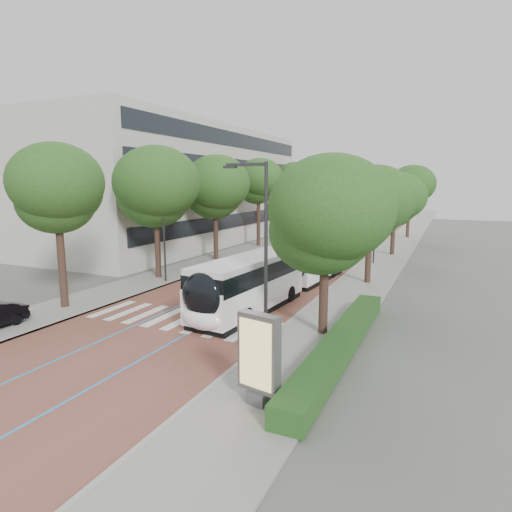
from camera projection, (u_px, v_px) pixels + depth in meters
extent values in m
plane|color=#51544C|center=(169.00, 325.00, 22.37)|extent=(160.00, 160.00, 0.00)
cube|color=brown|center=(345.00, 238.00, 58.23)|extent=(11.00, 140.00, 0.02)
cube|color=gray|center=(293.00, 235.00, 61.30)|extent=(4.00, 140.00, 0.12)
cube|color=gray|center=(402.00, 241.00, 55.14)|extent=(4.00, 140.00, 0.12)
cube|color=gray|center=(305.00, 236.00, 60.52)|extent=(0.20, 140.00, 0.14)
cube|color=gray|center=(387.00, 240.00, 55.92)|extent=(0.20, 140.00, 0.14)
cube|color=silver|center=(112.00, 309.00, 25.23)|extent=(0.55, 3.60, 0.01)
cube|color=silver|center=(129.00, 311.00, 24.72)|extent=(0.55, 3.60, 0.01)
cube|color=silver|center=(146.00, 314.00, 24.21)|extent=(0.55, 3.60, 0.01)
cube|color=silver|center=(164.00, 317.00, 23.69)|extent=(0.55, 3.60, 0.01)
cube|color=silver|center=(183.00, 320.00, 23.18)|extent=(0.55, 3.60, 0.01)
cube|color=silver|center=(203.00, 323.00, 22.67)|extent=(0.55, 3.60, 0.01)
cube|color=silver|center=(224.00, 326.00, 22.15)|extent=(0.55, 3.60, 0.01)
cube|color=silver|center=(245.00, 330.00, 21.64)|extent=(0.55, 3.60, 0.01)
cube|color=silver|center=(268.00, 333.00, 21.13)|extent=(0.55, 3.60, 0.01)
cube|color=#2A80D2|center=(333.00, 237.00, 58.88)|extent=(0.12, 126.00, 0.01)
cube|color=#2A80D2|center=(356.00, 239.00, 57.57)|extent=(0.12, 126.00, 0.01)
cube|color=#A2A196|center=(173.00, 186.00, 54.31)|extent=(18.00, 40.00, 14.00)
cube|color=black|center=(236.00, 220.00, 51.26)|extent=(0.12, 38.00, 1.60)
cube|color=black|center=(236.00, 193.00, 50.73)|extent=(0.12, 38.00, 1.60)
cube|color=black|center=(236.00, 166.00, 50.19)|extent=(0.12, 38.00, 1.60)
cube|color=black|center=(235.00, 140.00, 49.69)|extent=(0.12, 38.00, 1.60)
cube|color=#1B3C15|center=(341.00, 342.00, 18.55)|extent=(1.20, 14.00, 0.80)
cylinder|color=#29292B|center=(266.00, 269.00, 16.20)|extent=(0.14, 0.14, 8.00)
cube|color=#29292B|center=(247.00, 165.00, 15.88)|extent=(1.70, 0.12, 0.12)
cube|color=#29292B|center=(230.00, 167.00, 16.18)|extent=(0.50, 0.20, 0.10)
cylinder|color=#29292B|center=(375.00, 220.00, 38.61)|extent=(0.14, 0.14, 8.00)
cube|color=#29292B|center=(368.00, 176.00, 38.29)|extent=(1.70, 0.12, 0.12)
cube|color=#29292B|center=(360.00, 177.00, 38.59)|extent=(0.50, 0.20, 0.10)
cylinder|color=#29292B|center=(164.00, 228.00, 31.36)|extent=(0.14, 0.14, 8.00)
cylinder|color=black|center=(62.00, 268.00, 25.05)|extent=(0.44, 0.44, 4.84)
ellipsoid|color=#1D4917|center=(56.00, 193.00, 24.31)|extent=(5.20, 5.20, 4.42)
cylinder|color=black|center=(158.00, 248.00, 33.12)|extent=(0.44, 0.44, 4.83)
ellipsoid|color=#1D4917|center=(155.00, 191.00, 32.38)|extent=(6.48, 6.48, 5.51)
cylinder|color=black|center=(216.00, 236.00, 41.19)|extent=(0.44, 0.44, 4.79)
ellipsoid|color=#1D4917|center=(215.00, 190.00, 40.46)|extent=(6.29, 6.29, 5.35)
cylinder|color=black|center=(258.00, 224.00, 50.11)|extent=(0.44, 0.44, 5.24)
ellipsoid|color=#1D4917|center=(258.00, 183.00, 49.32)|extent=(5.32, 5.32, 4.52)
cylinder|color=black|center=(293.00, 217.00, 60.86)|extent=(0.44, 0.44, 5.36)
ellipsoid|color=#1D4917|center=(294.00, 182.00, 60.05)|extent=(5.17, 5.17, 4.40)
cylinder|color=black|center=(322.00, 211.00, 74.31)|extent=(0.44, 0.44, 5.28)
ellipsoid|color=#1D4917|center=(323.00, 183.00, 73.51)|extent=(5.40, 5.40, 4.59)
cylinder|color=black|center=(324.00, 295.00, 20.67)|extent=(0.44, 0.44, 3.98)
ellipsoid|color=#1D4917|center=(326.00, 221.00, 20.07)|extent=(5.90, 5.90, 5.02)
cylinder|color=black|center=(368.00, 257.00, 31.42)|extent=(0.44, 0.44, 4.01)
ellipsoid|color=#1D4917|center=(371.00, 207.00, 30.82)|extent=(5.69, 5.69, 4.84)
cylinder|color=black|center=(393.00, 237.00, 43.98)|extent=(0.44, 0.44, 3.89)
ellipsoid|color=#1D4917|center=(395.00, 202.00, 43.40)|extent=(5.73, 5.73, 4.87)
cylinder|color=black|center=(408.00, 221.00, 58.25)|extent=(0.44, 0.44, 4.75)
ellipsoid|color=#1D4917|center=(410.00, 189.00, 57.53)|extent=(6.01, 6.01, 5.11)
cylinder|color=black|center=(288.00, 267.00, 28.91)|extent=(2.37, 1.09, 2.30)
cube|color=white|center=(250.00, 290.00, 24.59)|extent=(3.26, 9.53, 1.82)
cube|color=black|center=(250.00, 271.00, 24.40)|extent=(3.29, 9.35, 0.97)
cube|color=silver|center=(250.00, 260.00, 24.29)|extent=(3.20, 9.34, 0.31)
cube|color=black|center=(250.00, 309.00, 24.77)|extent=(3.18, 9.16, 0.35)
cube|color=white|center=(312.00, 264.00, 32.71)|extent=(3.13, 7.92, 1.82)
cube|color=black|center=(312.00, 249.00, 32.52)|extent=(3.15, 7.77, 0.97)
cube|color=silver|center=(312.00, 241.00, 32.42)|extent=(3.06, 7.76, 0.31)
cube|color=black|center=(311.00, 278.00, 32.90)|extent=(3.05, 7.61, 0.35)
ellipsoid|color=black|center=(202.00, 296.00, 20.57)|extent=(2.43, 1.29, 2.28)
ellipsoid|color=white|center=(202.00, 319.00, 20.72)|extent=(2.42, 1.19, 1.14)
cylinder|color=black|center=(211.00, 310.00, 23.30)|extent=(0.38, 1.02, 1.00)
cylinder|color=black|center=(246.00, 317.00, 22.21)|extent=(0.38, 1.02, 1.00)
cylinder|color=black|center=(306.00, 269.00, 34.82)|extent=(0.38, 1.02, 1.00)
cylinder|color=black|center=(333.00, 271.00, 33.73)|extent=(0.38, 1.02, 1.00)
cylinder|color=black|center=(258.00, 289.00, 27.91)|extent=(0.38, 1.02, 1.00)
cylinder|color=black|center=(290.00, 294.00, 26.82)|extent=(0.38, 1.02, 1.00)
cube|color=white|center=(339.00, 245.00, 43.03)|extent=(3.29, 12.14, 1.82)
cube|color=black|center=(339.00, 233.00, 42.84)|extent=(3.31, 11.90, 0.97)
cube|color=silver|center=(340.00, 227.00, 42.74)|extent=(3.22, 11.90, 0.31)
cube|color=black|center=(339.00, 255.00, 43.21)|extent=(3.20, 11.66, 0.35)
ellipsoid|color=black|center=(319.00, 245.00, 37.84)|extent=(2.42, 1.25, 2.28)
ellipsoid|color=white|center=(319.00, 257.00, 37.98)|extent=(2.41, 1.15, 1.14)
cylinder|color=black|center=(316.00, 257.00, 40.57)|extent=(0.37, 1.02, 1.00)
cylinder|color=black|center=(339.00, 258.00, 39.51)|extent=(0.37, 1.02, 1.00)
cylinder|color=black|center=(339.00, 247.00, 46.99)|extent=(0.37, 1.02, 1.00)
cylinder|color=black|center=(360.00, 248.00, 45.93)|extent=(0.37, 1.02, 1.00)
cube|color=white|center=(358.00, 232.00, 54.23)|extent=(2.69, 12.04, 1.82)
cube|color=black|center=(358.00, 223.00, 54.04)|extent=(2.73, 11.80, 0.97)
cube|color=silver|center=(358.00, 218.00, 53.93)|extent=(2.64, 11.80, 0.31)
cube|color=black|center=(357.00, 241.00, 54.41)|extent=(2.64, 11.56, 0.35)
ellipsoid|color=black|center=(347.00, 231.00, 48.90)|extent=(2.37, 1.14, 2.28)
ellipsoid|color=white|center=(346.00, 241.00, 49.04)|extent=(2.37, 1.04, 1.14)
cylinder|color=black|center=(342.00, 241.00, 51.63)|extent=(0.32, 1.00, 1.00)
cylinder|color=black|center=(360.00, 242.00, 50.67)|extent=(0.32, 1.00, 1.00)
cylinder|color=black|center=(355.00, 235.00, 58.22)|extent=(0.32, 1.00, 1.00)
cylinder|color=black|center=(372.00, 235.00, 57.25)|extent=(0.32, 1.00, 1.00)
cube|color=#59595B|center=(259.00, 397.00, 14.16)|extent=(0.79, 0.70, 0.46)
cube|color=#59595B|center=(259.00, 353.00, 13.90)|extent=(1.54, 0.70, 2.63)
cube|color=#D9C473|center=(255.00, 355.00, 13.73)|extent=(1.24, 0.28, 2.29)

